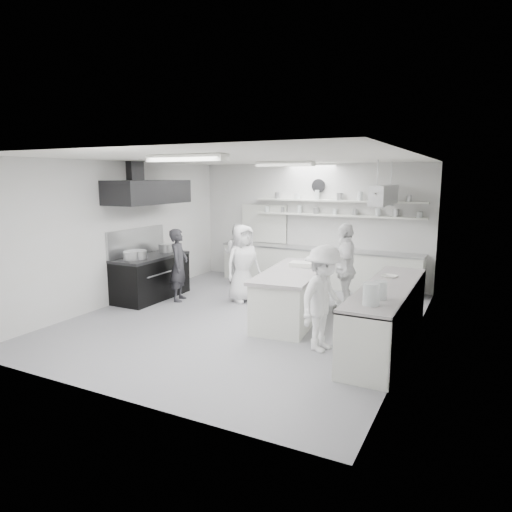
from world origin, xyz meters
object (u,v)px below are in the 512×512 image
at_px(back_counter, 317,267).
at_px(prep_island, 293,296).
at_px(stove, 151,278).
at_px(right_counter, 387,317).
at_px(cook_back, 237,254).
at_px(cook_stove, 179,265).

bearing_deg(back_counter, prep_island, -79.95).
height_order(stove, right_counter, right_counter).
distance_m(back_counter, prep_island, 2.83).
height_order(stove, back_counter, back_counter).
distance_m(stove, prep_island, 3.39).
height_order(stove, cook_back, cook_back).
height_order(back_counter, cook_stove, cook_stove).
bearing_deg(stove, prep_island, 0.30).
bearing_deg(back_counter, right_counter, -55.35).
xyz_separation_m(back_counter, right_counter, (2.35, -3.40, 0.01)).
distance_m(prep_island, cook_back, 3.18).
bearing_deg(back_counter, cook_back, -159.80).
bearing_deg(back_counter, cook_stove, -129.81).
xyz_separation_m(back_counter, cook_stove, (-2.23, -2.67, 0.33)).
xyz_separation_m(stove, prep_island, (3.39, 0.02, -0.00)).
height_order(back_counter, prep_island, back_counter).
relative_size(stove, prep_island, 0.74).
xyz_separation_m(prep_island, cook_back, (-2.38, 2.09, 0.31)).
xyz_separation_m(back_counter, prep_island, (0.49, -2.78, -0.01)).
bearing_deg(prep_island, cook_back, 132.36).
relative_size(right_counter, cook_stove, 2.10).
bearing_deg(back_counter, stove, -136.01).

